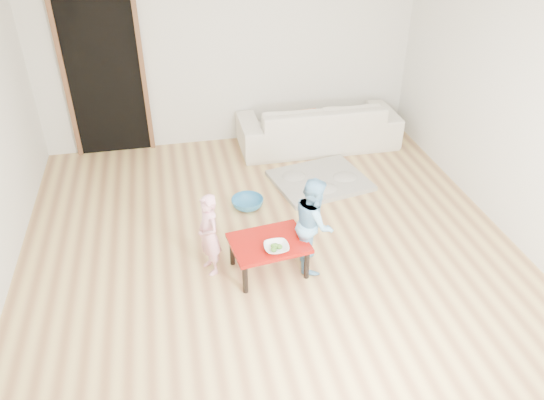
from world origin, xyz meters
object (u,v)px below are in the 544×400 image
object	(u,v)px
red_table	(269,256)
basin	(247,203)
bowl	(276,248)
child_blue	(314,223)
sofa	(318,124)
child_pink	(209,235)

from	to	relation	value
red_table	basin	world-z (taller)	red_table
bowl	basin	world-z (taller)	bowl
child_blue	basin	distance (m)	1.27
bowl	basin	size ratio (longest dim) A/B	0.62
sofa	child_blue	xyz separation A→B (m)	(-0.76, -2.46, 0.16)
child_pink	child_blue	distance (m)	0.99
red_table	sofa	bearing A→B (deg)	64.19
child_blue	child_pink	bearing A→B (deg)	94.11
red_table	basin	xyz separation A→B (m)	(-0.01, 1.14, -0.12)
sofa	red_table	world-z (taller)	sofa
child_blue	basin	xyz separation A→B (m)	(-0.45, 1.11, -0.42)
bowl	child_blue	distance (m)	0.45
red_table	bowl	bearing A→B (deg)	-73.94
red_table	child_blue	xyz separation A→B (m)	(0.44, 0.03, 0.30)
sofa	basin	distance (m)	1.84
sofa	child_blue	distance (m)	2.58
red_table	basin	distance (m)	1.14
child_pink	basin	world-z (taller)	child_pink
bowl	basin	distance (m)	1.32
sofa	child_blue	size ratio (longest dim) A/B	2.26
red_table	basin	bearing A→B (deg)	90.69
bowl	child_blue	size ratio (longest dim) A/B	0.24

